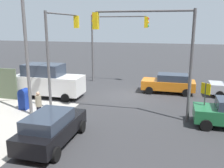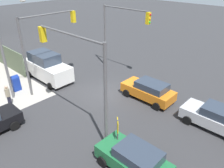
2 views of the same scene
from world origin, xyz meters
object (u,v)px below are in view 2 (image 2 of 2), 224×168
at_px(mailbox_blue, 15,82).
at_px(van_white_delivery, 47,67).
at_px(street_lamp_corner, 5,43).
at_px(coupe_silver, 217,118).
at_px(hatchback_green, 134,159).
at_px(traffic_signal_nw_corner, 77,65).
at_px(hatchback_orange, 149,90).
at_px(traffic_signal_ne_corner, 45,37).
at_px(pedestrian_crossing, 8,95).
at_px(traffic_signal_se_corner, 121,27).

xyz_separation_m(mailbox_blue, van_white_delivery, (-0.09, -3.20, 0.52)).
distance_m(street_lamp_corner, coupe_silver, 15.91).
relative_size(street_lamp_corner, hatchback_green, 2.01).
bearing_deg(street_lamp_corner, hatchback_green, -176.36).
distance_m(traffic_signal_nw_corner, mailbox_blue, 9.26).
bearing_deg(hatchback_orange, van_white_delivery, 20.86).
relative_size(traffic_signal_ne_corner, hatchback_orange, 1.49).
distance_m(traffic_signal_nw_corner, coupe_silver, 9.79).
bearing_deg(pedestrian_crossing, hatchback_orange, -117.11).
height_order(coupe_silver, hatchback_green, same).
xyz_separation_m(traffic_signal_se_corner, mailbox_blue, (3.86, 9.50, -3.88)).
bearing_deg(street_lamp_corner, mailbox_blue, -24.37).
height_order(street_lamp_corner, coupe_silver, street_lamp_corner).
distance_m(street_lamp_corner, mailbox_blue, 4.19).
relative_size(traffic_signal_se_corner, coupe_silver, 1.48).
bearing_deg(van_white_delivery, traffic_signal_ne_corner, 158.31).
xyz_separation_m(traffic_signal_nw_corner, street_lamp_corner, (7.08, 1.09, 0.04)).
xyz_separation_m(hatchback_green, pedestrian_crossing, (11.07, 1.66, 0.07)).
bearing_deg(pedestrian_crossing, mailbox_blue, -22.06).
distance_m(traffic_signal_se_corner, mailbox_blue, 10.96).
relative_size(street_lamp_corner, hatchback_orange, 1.84).
relative_size(traffic_signal_ne_corner, coupe_silver, 1.48).
height_order(traffic_signal_se_corner, hatchback_orange, traffic_signal_se_corner).
distance_m(traffic_signal_nw_corner, van_white_delivery, 9.35).
xyz_separation_m(traffic_signal_ne_corner, hatchback_green, (-11.37, 2.40, -3.78)).
bearing_deg(coupe_silver, traffic_signal_ne_corner, 17.63).
xyz_separation_m(traffic_signal_se_corner, coupe_silver, (-11.02, 2.75, -3.80)).
height_order(hatchback_orange, pedestrian_crossing, pedestrian_crossing).
xyz_separation_m(coupe_silver, van_white_delivery, (14.79, 3.55, 0.44)).
distance_m(street_lamp_corner, hatchback_green, 12.41).
bearing_deg(street_lamp_corner, hatchback_orange, -137.82).
xyz_separation_m(hatchback_green, van_white_delivery, (12.98, -3.04, 0.44)).
distance_m(coupe_silver, hatchback_green, 6.83).
height_order(hatchback_green, pedestrian_crossing, pedestrian_crossing).
relative_size(traffic_signal_nw_corner, traffic_signal_se_corner, 1.00).
bearing_deg(traffic_signal_ne_corner, van_white_delivery, -21.69).
relative_size(coupe_silver, hatchback_green, 1.11).
bearing_deg(traffic_signal_nw_corner, mailbox_blue, 3.41).
bearing_deg(pedestrian_crossing, coupe_silver, -132.56).
relative_size(traffic_signal_nw_corner, traffic_signal_ne_corner, 1.00).
height_order(traffic_signal_ne_corner, van_white_delivery, traffic_signal_ne_corner).
bearing_deg(van_white_delivery, traffic_signal_nw_corner, 161.96).
distance_m(street_lamp_corner, van_white_delivery, 5.25).
bearing_deg(traffic_signal_se_corner, traffic_signal_ne_corner, 72.74).
bearing_deg(traffic_signal_nw_corner, van_white_delivery, -18.04).
distance_m(street_lamp_corner, hatchback_orange, 11.59).
relative_size(hatchback_orange, coupe_silver, 0.99).
bearing_deg(mailbox_blue, street_lamp_corner, 155.63).
relative_size(traffic_signal_ne_corner, pedestrian_crossing, 3.72).
height_order(traffic_signal_ne_corner, mailbox_blue, traffic_signal_ne_corner).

